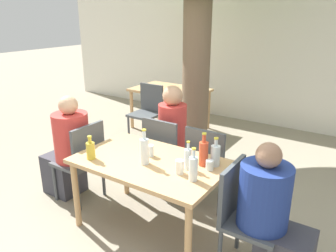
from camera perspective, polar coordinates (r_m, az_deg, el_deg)
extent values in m
plane|color=gray|center=(3.43, -2.91, -17.17)|extent=(30.00, 30.00, 0.00)
cube|color=white|center=(6.27, 18.53, 12.55)|extent=(10.00, 0.08, 2.80)
cylinder|color=brown|center=(4.67, 4.88, 8.50)|extent=(0.38, 0.38, 2.33)
cube|color=tan|center=(3.06, -3.13, -6.34)|extent=(1.39, 0.86, 0.04)
cylinder|color=tan|center=(3.39, -15.71, -11.42)|extent=(0.06, 0.06, 0.69)
cylinder|color=tan|center=(2.69, 3.53, -19.58)|extent=(0.06, 0.06, 0.69)
cylinder|color=tan|center=(3.84, -7.37, -6.97)|extent=(0.06, 0.06, 0.69)
cylinder|color=tan|center=(3.24, 10.30, -12.44)|extent=(0.06, 0.06, 0.69)
cube|color=tan|center=(5.85, 0.35, 6.29)|extent=(1.30, 0.86, 0.04)
cylinder|color=tan|center=(6.00, -6.33, 2.87)|extent=(0.06, 0.06, 0.69)
cylinder|color=tan|center=(5.35, 3.45, 0.90)|extent=(0.06, 0.06, 0.69)
cylinder|color=tan|center=(6.56, -2.19, 4.42)|extent=(0.06, 0.06, 0.69)
cylinder|color=tan|center=(5.98, 7.05, 2.77)|extent=(0.06, 0.06, 0.69)
cube|color=#474C51|center=(3.81, -15.47, -6.04)|extent=(0.44, 0.44, 0.04)
cube|color=#474C51|center=(3.57, -13.68, -3.34)|extent=(0.04, 0.44, 0.45)
cylinder|color=#474C51|center=(4.15, -14.97, -7.40)|extent=(0.04, 0.04, 0.43)
cylinder|color=#474C51|center=(3.94, -19.10, -9.33)|extent=(0.04, 0.04, 0.43)
cylinder|color=#474C51|center=(3.90, -11.18, -8.92)|extent=(0.04, 0.04, 0.43)
cylinder|color=#474C51|center=(3.68, -15.38, -11.12)|extent=(0.04, 0.04, 0.43)
cube|color=#474C51|center=(2.79, 14.66, -16.09)|extent=(0.44, 0.44, 0.04)
cube|color=#474C51|center=(2.71, 11.06, -10.76)|extent=(0.04, 0.44, 0.45)
cylinder|color=#474C51|center=(3.04, 19.09, -18.74)|extent=(0.04, 0.04, 0.43)
cylinder|color=#474C51|center=(2.84, 8.99, -20.88)|extent=(0.04, 0.04, 0.43)
cylinder|color=#474C51|center=(3.12, 12.09, -16.90)|extent=(0.04, 0.04, 0.43)
cube|color=#474C51|center=(3.87, 0.27, -4.87)|extent=(0.44, 0.44, 0.04)
cube|color=#474C51|center=(3.62, -1.46, -2.44)|extent=(0.44, 0.04, 0.45)
cylinder|color=#474C51|center=(4.03, 4.05, -7.59)|extent=(0.04, 0.04, 0.43)
cylinder|color=#474C51|center=(4.21, -0.48, -6.31)|extent=(0.04, 0.04, 0.43)
cylinder|color=#474C51|center=(3.74, 1.11, -9.81)|extent=(0.04, 0.04, 0.43)
cylinder|color=#474C51|center=(3.93, -3.61, -8.30)|extent=(0.04, 0.04, 0.43)
cube|color=#474C51|center=(3.62, 7.67, -6.82)|extent=(0.44, 0.44, 0.04)
cube|color=#474C51|center=(3.36, 6.34, -4.38)|extent=(0.44, 0.04, 0.45)
cylinder|color=#474C51|center=(3.82, 11.38, -9.55)|extent=(0.04, 0.04, 0.43)
cylinder|color=#474C51|center=(3.95, 6.26, -8.20)|extent=(0.04, 0.04, 0.43)
cylinder|color=#474C51|center=(3.51, 8.93, -12.13)|extent=(0.04, 0.04, 0.43)
cylinder|color=#474C51|center=(3.66, 3.45, -10.53)|extent=(0.04, 0.04, 0.43)
cube|color=#474C51|center=(5.33, -4.09, 1.99)|extent=(0.44, 0.44, 0.04)
cube|color=#474C51|center=(5.42, -2.86, 4.97)|extent=(0.44, 0.04, 0.45)
cylinder|color=#474C51|center=(5.38, -6.87, -0.57)|extent=(0.04, 0.04, 0.43)
cylinder|color=#474C51|center=(5.16, -3.64, -1.37)|extent=(0.04, 0.04, 0.43)
cylinder|color=#474C51|center=(5.66, -4.39, 0.52)|extent=(0.04, 0.04, 0.43)
cylinder|color=#474C51|center=(5.45, -1.23, -0.19)|extent=(0.04, 0.04, 0.43)
cube|color=#383842|center=(4.09, -17.64, -7.83)|extent=(0.40, 0.35, 0.47)
cylinder|color=#C63833|center=(3.74, -16.47, -1.84)|extent=(0.39, 0.39, 0.54)
sphere|color=tan|center=(3.63, -17.00, 3.48)|extent=(0.21, 0.21, 0.21)
cylinder|color=navy|center=(2.63, 16.41, -11.62)|extent=(0.39, 0.39, 0.50)
sphere|color=#936B51|center=(2.48, 17.15, -4.90)|extent=(0.19, 0.19, 0.19)
cube|color=#383842|center=(4.16, 2.25, -6.36)|extent=(0.29, 0.40, 0.47)
cylinder|color=#C63833|center=(3.80, 0.78, -0.39)|extent=(0.33, 0.33, 0.57)
sphere|color=tan|center=(3.69, 0.80, 5.30)|extent=(0.23, 0.23, 0.23)
cylinder|color=silver|center=(2.94, 8.25, -5.15)|extent=(0.08, 0.08, 0.19)
cylinder|color=silver|center=(2.89, 8.37, -2.86)|extent=(0.03, 0.03, 0.07)
cylinder|color=gold|center=(2.88, 8.41, -2.14)|extent=(0.04, 0.04, 0.01)
cylinder|color=silver|center=(2.94, -4.17, -4.46)|extent=(0.08, 0.08, 0.24)
cylinder|color=silver|center=(2.88, -4.25, -1.55)|extent=(0.03, 0.03, 0.08)
cylinder|color=gold|center=(2.87, -4.27, -0.67)|extent=(0.04, 0.04, 0.01)
cylinder|color=silver|center=(2.86, 3.49, -5.78)|extent=(0.06, 0.06, 0.18)
cylinder|color=silver|center=(2.81, 3.54, -3.51)|extent=(0.02, 0.02, 0.06)
cylinder|color=gold|center=(2.79, 3.56, -2.79)|extent=(0.03, 0.03, 0.01)
cylinder|color=#DB4C2D|center=(2.93, 6.20, -4.83)|extent=(0.08, 0.08, 0.22)
cylinder|color=#DB4C2D|center=(2.87, 6.30, -2.15)|extent=(0.03, 0.03, 0.08)
cylinder|color=gold|center=(2.86, 6.34, -1.33)|extent=(0.04, 0.04, 0.01)
cylinder|color=silver|center=(2.67, 4.41, -7.48)|extent=(0.07, 0.07, 0.20)
cylinder|color=silver|center=(2.61, 4.49, -4.80)|extent=(0.03, 0.03, 0.07)
cylinder|color=gold|center=(2.59, 4.51, -3.97)|extent=(0.04, 0.04, 0.01)
cylinder|color=gold|center=(3.13, -13.32, -4.23)|extent=(0.08, 0.08, 0.16)
cylinder|color=gold|center=(3.09, -13.47, -2.38)|extent=(0.03, 0.03, 0.06)
cylinder|color=gold|center=(3.07, -13.52, -1.79)|extent=(0.04, 0.04, 0.01)
cylinder|color=silver|center=(2.79, 2.03, -7.13)|extent=(0.07, 0.07, 0.12)
cylinder|color=silver|center=(2.88, 7.27, -6.77)|extent=(0.07, 0.07, 0.09)
cylinder|color=silver|center=(3.12, -3.10, -4.30)|extent=(0.07, 0.07, 0.11)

